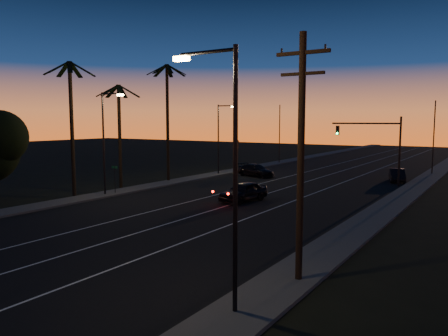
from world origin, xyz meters
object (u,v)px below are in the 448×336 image
Objects in this scene: signal_mast at (376,138)px; right_car at (397,175)px; lead_car at (243,192)px; utility_pole at (301,153)px; cross_car at (256,170)px.

signal_mast is 5.49m from right_car.
lead_car is 1.21× the size of right_car.
lead_car is 20.67m from right_car.
cross_car is (-17.92, 28.97, -4.58)m from utility_pole.
right_car is (1.56, 3.33, -4.07)m from signal_mast.
signal_mast reaches higher than cross_car.
cross_car is at bearing 115.24° from lead_car.
signal_mast is 1.31× the size of lead_car.
right_car is at bearing 94.99° from utility_pole.
utility_pole is at bearing -81.53° from signal_mast.
signal_mast is 1.31× the size of cross_car.
utility_pole is 18.61m from lead_car.
signal_mast reaches higher than right_car.
utility_pole is 33.77m from right_car.
lead_car reaches higher than cross_car.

